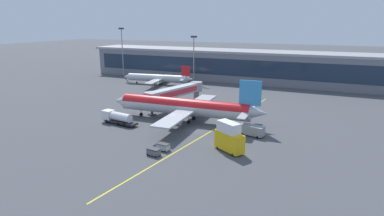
{
  "coord_description": "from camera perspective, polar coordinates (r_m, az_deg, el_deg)",
  "views": [
    {
      "loc": [
        29.86,
        -70.46,
        25.98
      ],
      "look_at": [
        -3.36,
        4.05,
        4.5
      ],
      "focal_mm": 30.48,
      "sensor_mm": 36.0,
      "label": 1
    }
  ],
  "objects": [
    {
      "name": "apron_light_mast_1",
      "position": [
        145.95,
        0.31,
        9.29
      ],
      "size": [
        2.8,
        0.5,
        20.34
      ],
      "color": "gray",
      "rests_on": "ground_plane"
    },
    {
      "name": "lavatory_truck",
      "position": [
        78.26,
        10.51,
        -3.8
      ],
      "size": [
        6.17,
        3.53,
        2.5
      ],
      "color": "gray",
      "rests_on": "ground_plane"
    },
    {
      "name": "baggage_cart_0",
      "position": [
        66.54,
        -6.72,
        -7.61
      ],
      "size": [
        2.83,
        1.93,
        1.48
      ],
      "color": "#595B60",
      "rests_on": "ground_plane"
    },
    {
      "name": "jet_bridge",
      "position": [
        101.81,
        -2.62,
        2.87
      ],
      "size": [
        9.32,
        24.34,
        6.73
      ],
      "color": "#B2B7BC",
      "rests_on": "ground_plane"
    },
    {
      "name": "apron_lead_in_line",
      "position": [
        81.44,
        3.69,
        -3.88
      ],
      "size": [
        10.45,
        79.39,
        0.01
      ],
      "primitive_type": "cube",
      "rotation": [
        0.0,
        0.0,
        -0.13
      ],
      "color": "yellow",
      "rests_on": "ground_plane"
    },
    {
      "name": "fuel_tanker",
      "position": [
        88.02,
        -12.96,
        -1.62
      ],
      "size": [
        11.05,
        4.0,
        3.25
      ],
      "color": "#232326",
      "rests_on": "ground_plane"
    },
    {
      "name": "commuter_jet_near",
      "position": [
        141.5,
        -6.05,
        5.26
      ],
      "size": [
        32.03,
        25.52,
        8.43
      ],
      "color": "#B2B7BC",
      "rests_on": "ground_plane"
    },
    {
      "name": "terminal_building",
      "position": [
        147.29,
        17.06,
        6.67
      ],
      "size": [
        194.37,
        19.05,
        13.77
      ],
      "color": "slate",
      "rests_on": "ground_plane"
    },
    {
      "name": "baggage_cart_1",
      "position": [
        68.88,
        -5.07,
        -6.77
      ],
      "size": [
        2.83,
        1.93,
        1.48
      ],
      "color": "#B2B7BC",
      "rests_on": "ground_plane"
    },
    {
      "name": "catering_lift",
      "position": [
        67.77,
        6.53,
        -5.11
      ],
      "size": [
        7.11,
        5.65,
        6.3
      ],
      "color": "yellow",
      "rests_on": "ground_plane"
    },
    {
      "name": "ground_plane",
      "position": [
        80.82,
        1.01,
        -4.0
      ],
      "size": [
        700.0,
        700.0,
        0.0
      ],
      "primitive_type": "plane",
      "color": "#47494F"
    },
    {
      "name": "apron_light_mast_0",
      "position": [
        164.82,
        -12.11,
        10.18
      ],
      "size": [
        2.8,
        0.5,
        23.54
      ],
      "color": "gray",
      "rests_on": "ground_plane"
    },
    {
      "name": "main_airliner",
      "position": [
        87.5,
        -1.31,
        0.23
      ],
      "size": [
        44.53,
        35.16,
        12.29
      ],
      "color": "#B2B7BC",
      "rests_on": "ground_plane"
    }
  ]
}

